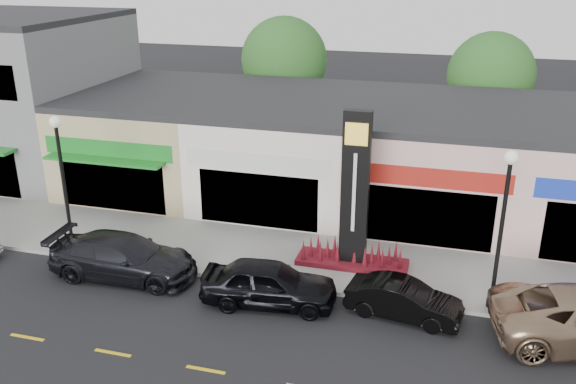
{
  "coord_description": "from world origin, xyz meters",
  "views": [
    {
      "loc": [
        6.14,
        -16.32,
        11.15
      ],
      "look_at": [
        0.53,
        4.0,
        2.93
      ],
      "focal_mm": 38.0,
      "sensor_mm": 36.0,
      "label": 1
    }
  ],
  "objects_px": {
    "pylon_sign": "(354,213)",
    "car_black_conv": "(404,300)",
    "lamp_west_near": "(62,171)",
    "car_dark_sedan": "(123,257)",
    "car_black_sedan": "(269,283)",
    "lamp_east_near": "(503,215)"
  },
  "relations": [
    {
      "from": "car_dark_sedan",
      "to": "car_black_sedan",
      "type": "height_order",
      "value": "car_dark_sedan"
    },
    {
      "from": "pylon_sign",
      "to": "car_dark_sedan",
      "type": "bearing_deg",
      "value": -160.29
    },
    {
      "from": "lamp_east_near",
      "to": "car_black_sedan",
      "type": "distance_m",
      "value": 7.93
    },
    {
      "from": "lamp_west_near",
      "to": "pylon_sign",
      "type": "distance_m",
      "value": 11.19
    },
    {
      "from": "lamp_west_near",
      "to": "car_dark_sedan",
      "type": "relative_size",
      "value": 1.0
    },
    {
      "from": "lamp_east_near",
      "to": "car_dark_sedan",
      "type": "xyz_separation_m",
      "value": [
        -13.02,
        -1.17,
        -2.68
      ]
    },
    {
      "from": "pylon_sign",
      "to": "lamp_east_near",
      "type": "bearing_deg",
      "value": -18.75
    },
    {
      "from": "pylon_sign",
      "to": "car_dark_sedan",
      "type": "xyz_separation_m",
      "value": [
        -8.02,
        -2.87,
        -1.48
      ]
    },
    {
      "from": "lamp_east_near",
      "to": "pylon_sign",
      "type": "relative_size",
      "value": 0.91
    },
    {
      "from": "lamp_east_near",
      "to": "car_black_conv",
      "type": "xyz_separation_m",
      "value": [
        -2.8,
        -1.16,
        -2.85
      ]
    },
    {
      "from": "lamp_west_near",
      "to": "car_black_sedan",
      "type": "xyz_separation_m",
      "value": [
        8.71,
        -1.57,
        -2.69
      ]
    },
    {
      "from": "lamp_west_near",
      "to": "lamp_east_near",
      "type": "distance_m",
      "value": 16.0
    },
    {
      "from": "car_black_sedan",
      "to": "car_black_conv",
      "type": "xyz_separation_m",
      "value": [
        4.49,
        0.41,
        -0.16
      ]
    },
    {
      "from": "lamp_east_near",
      "to": "car_black_sedan",
      "type": "height_order",
      "value": "lamp_east_near"
    },
    {
      "from": "car_dark_sedan",
      "to": "car_black_conv",
      "type": "bearing_deg",
      "value": -91.79
    },
    {
      "from": "lamp_west_near",
      "to": "car_dark_sedan",
      "type": "distance_m",
      "value": 4.18
    },
    {
      "from": "car_black_sedan",
      "to": "car_black_conv",
      "type": "height_order",
      "value": "car_black_sedan"
    },
    {
      "from": "car_black_sedan",
      "to": "car_black_conv",
      "type": "bearing_deg",
      "value": -91.17
    },
    {
      "from": "pylon_sign",
      "to": "car_black_conv",
      "type": "xyz_separation_m",
      "value": [
        2.2,
        -2.86,
        -1.65
      ]
    },
    {
      "from": "car_dark_sedan",
      "to": "car_black_sedan",
      "type": "xyz_separation_m",
      "value": [
        5.72,
        -0.39,
        -0.01
      ]
    },
    {
      "from": "pylon_sign",
      "to": "car_black_conv",
      "type": "height_order",
      "value": "pylon_sign"
    },
    {
      "from": "pylon_sign",
      "to": "car_black_conv",
      "type": "relative_size",
      "value": 1.59
    }
  ]
}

